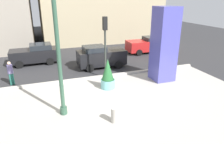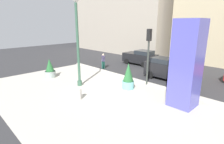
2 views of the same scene
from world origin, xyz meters
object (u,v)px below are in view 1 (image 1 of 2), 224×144
object	(u,v)px
potted_plant_near_left	(108,75)
car_far_lane	(35,54)
car_curb_west	(148,45)
concrete_bollard	(115,115)
pedestrian_by_curb	(10,72)
traffic_light_far_side	(105,38)
art_pillar_blue	(164,45)
lamp_post	(58,54)
car_curb_east	(101,56)

from	to	relation	value
potted_plant_near_left	car_far_lane	distance (m)	8.52
car_far_lane	car_curb_west	bearing A→B (deg)	0.28
concrete_bollard	car_curb_west	bearing A→B (deg)	54.42
pedestrian_by_curb	car_far_lane	bearing A→B (deg)	70.28
concrete_bollard	traffic_light_far_side	xyz separation A→B (m)	(1.38, 5.66, 2.64)
art_pillar_blue	car_curb_west	world-z (taller)	art_pillar_blue
lamp_post	car_curb_east	size ratio (longest dim) A/B	1.65
traffic_light_far_side	car_far_lane	distance (m)	7.60
pedestrian_by_curb	car_curb_east	bearing A→B (deg)	12.72
potted_plant_near_left	car_far_lane	world-z (taller)	potted_plant_near_left
pedestrian_by_curb	concrete_bollard	bearing A→B (deg)	-52.64
car_far_lane	car_curb_east	world-z (taller)	car_curb_east
art_pillar_blue	pedestrian_by_curb	size ratio (longest dim) A/B	3.11
traffic_light_far_side	car_far_lane	size ratio (longest dim) A/B	1.09
potted_plant_near_left	car_curb_west	bearing A→B (deg)	46.16
concrete_bollard	car_far_lane	xyz separation A→B (m)	(-3.45, 11.13, 0.50)
art_pillar_blue	car_curb_west	xyz separation A→B (m)	(2.85, 7.15, -1.70)
car_far_lane	car_curb_west	world-z (taller)	car_far_lane
art_pillar_blue	car_far_lane	world-z (taller)	art_pillar_blue
traffic_light_far_side	car_curb_west	bearing A→B (deg)	39.81
concrete_bollard	car_curb_west	size ratio (longest dim) A/B	0.17
traffic_light_far_side	car_far_lane	xyz separation A→B (m)	(-4.83, 5.47, -2.14)
lamp_post	pedestrian_by_curb	distance (m)	6.24
potted_plant_near_left	pedestrian_by_curb	world-z (taller)	potted_plant_near_left
potted_plant_near_left	car_curb_west	world-z (taller)	potted_plant_near_left
art_pillar_blue	car_curb_east	bearing A→B (deg)	129.24
car_curb_west	potted_plant_near_left	bearing A→B (deg)	-133.84
potted_plant_near_left	traffic_light_far_side	bearing A→B (deg)	76.68
lamp_post	potted_plant_near_left	world-z (taller)	lamp_post
pedestrian_by_curb	lamp_post	bearing A→B (deg)	-60.63
concrete_bollard	car_far_lane	distance (m)	11.66
car_curb_west	lamp_post	bearing A→B (deg)	-136.77
art_pillar_blue	car_curb_east	xyz separation A→B (m)	(-3.38, 4.14, -1.63)
art_pillar_blue	car_curb_east	world-z (taller)	art_pillar_blue
car_curb_east	pedestrian_by_curb	distance (m)	7.00
art_pillar_blue	concrete_bollard	xyz separation A→B (m)	(-5.15, -4.03, -2.19)
concrete_bollard	traffic_light_far_side	world-z (taller)	traffic_light_far_side
art_pillar_blue	car_far_lane	bearing A→B (deg)	140.49
lamp_post	traffic_light_far_side	size ratio (longest dim) A/B	1.49
traffic_light_far_side	concrete_bollard	bearing A→B (deg)	-103.66
car_far_lane	car_curb_east	xyz separation A→B (m)	(5.22, -2.95, 0.06)
potted_plant_near_left	concrete_bollard	distance (m)	3.99
car_curb_west	pedestrian_by_curb	xyz separation A→B (m)	(-13.06, -4.55, 0.06)
lamp_post	concrete_bollard	size ratio (longest dim) A/B	8.80
lamp_post	potted_plant_near_left	size ratio (longest dim) A/B	3.30
concrete_bollard	traffic_light_far_side	distance (m)	6.40
car_curb_west	concrete_bollard	bearing A→B (deg)	-125.58
pedestrian_by_curb	potted_plant_near_left	bearing A→B (deg)	-24.97
art_pillar_blue	potted_plant_near_left	xyz separation A→B (m)	(-4.21, -0.20, -1.64)
car_far_lane	potted_plant_near_left	bearing A→B (deg)	-58.92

